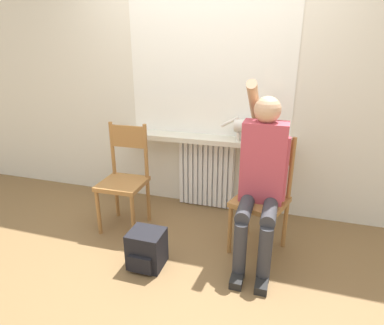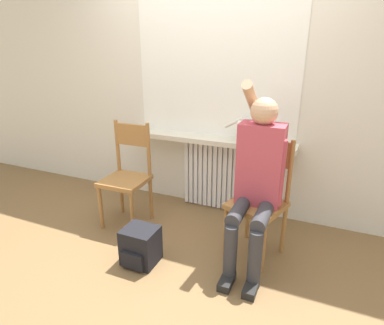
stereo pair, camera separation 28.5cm
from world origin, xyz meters
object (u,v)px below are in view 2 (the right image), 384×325
object	(u,v)px
chair_left	(127,174)
person	(257,176)
backpack	(140,246)
chair_right	(260,198)
cat	(255,128)

from	to	relation	value
chair_left	person	distance (m)	1.28
chair_left	backpack	xyz separation A→B (m)	(0.45, -0.52, -0.35)
chair_right	cat	bearing A→B (deg)	127.45
person	cat	distance (m)	0.69
chair_right	backpack	xyz separation A→B (m)	(-0.82, -0.51, -0.35)
chair_left	cat	world-z (taller)	cat
cat	backpack	bearing A→B (deg)	-121.28
person	backpack	size ratio (longest dim) A/B	4.78
person	chair_left	bearing A→B (deg)	175.12
cat	backpack	distance (m)	1.45
person	cat	bearing A→B (deg)	105.81
chair_right	chair_left	bearing A→B (deg)	-162.65
chair_right	cat	distance (m)	0.71
chair_left	person	xyz separation A→B (m)	(1.26, -0.11, 0.23)
chair_left	chair_right	world-z (taller)	same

